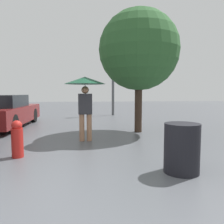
# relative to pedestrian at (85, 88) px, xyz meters

# --- Properties ---
(ground_plane) EXTENTS (60.00, 60.00, 0.00)m
(ground_plane) POSITION_rel_pedestrian_xyz_m (0.04, -3.45, -1.47)
(ground_plane) COLOR #4C4F54
(pedestrian) EXTENTS (1.13, 1.13, 1.78)m
(pedestrian) POSITION_rel_pedestrian_xyz_m (0.00, 0.00, 0.00)
(pedestrian) COLOR #9E7051
(pedestrian) RESTS_ON ground_plane
(parked_car_farthest) EXTENTS (1.70, 4.36, 1.26)m
(parked_car_farthest) POSITION_rel_pedestrian_xyz_m (-3.20, 2.79, -0.88)
(parked_car_farthest) COLOR maroon
(parked_car_farthest) RESTS_ON ground_plane
(tree) EXTENTS (2.69, 2.69, 4.11)m
(tree) POSITION_rel_pedestrian_xyz_m (1.78, 1.25, 1.29)
(tree) COLOR #38281E
(tree) RESTS_ON ground_plane
(street_lamp) EXTENTS (0.37, 0.37, 4.32)m
(street_lamp) POSITION_rel_pedestrian_xyz_m (1.51, 6.93, 1.28)
(street_lamp) COLOR #515456
(street_lamp) RESTS_ON ground_plane
(trash_bin) EXTENTS (0.59, 0.59, 0.84)m
(trash_bin) POSITION_rel_pedestrian_xyz_m (1.66, -2.60, -1.05)
(trash_bin) COLOR black
(trash_bin) RESTS_ON ground_plane
(fire_hydrant) EXTENTS (0.24, 0.24, 0.78)m
(fire_hydrant) POSITION_rel_pedestrian_xyz_m (-1.39, -1.42, -1.08)
(fire_hydrant) COLOR #B21E19
(fire_hydrant) RESTS_ON ground_plane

